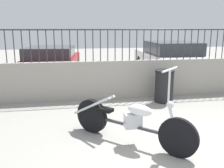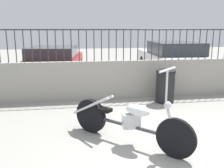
{
  "view_description": "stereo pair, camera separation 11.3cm",
  "coord_description": "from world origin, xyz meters",
  "px_view_note": "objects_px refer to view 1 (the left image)",
  "views": [
    {
      "loc": [
        -1.72,
        -3.32,
        1.88
      ],
      "look_at": [
        -0.81,
        1.84,
        0.7
      ],
      "focal_mm": 40.0,
      "sensor_mm": 36.0,
      "label": 1
    },
    {
      "loc": [
        -1.6,
        -3.34,
        1.88
      ],
      "look_at": [
        -0.81,
        1.84,
        0.7
      ],
      "focal_mm": 40.0,
      "sensor_mm": 36.0,
      "label": 2
    }
  ],
  "objects_px": {
    "car_red": "(52,63)",
    "car_white": "(170,58)",
    "trash_bin": "(164,86)",
    "motorcycle_dark_grey": "(125,120)"
  },
  "relations": [
    {
      "from": "car_red",
      "to": "car_white",
      "type": "xyz_separation_m",
      "value": [
        4.62,
        0.12,
        0.05
      ]
    },
    {
      "from": "trash_bin",
      "to": "car_white",
      "type": "distance_m",
      "value": 3.84
    },
    {
      "from": "trash_bin",
      "to": "car_white",
      "type": "xyz_separation_m",
      "value": [
        1.61,
        3.47,
        0.27
      ]
    },
    {
      "from": "car_white",
      "to": "trash_bin",
      "type": "bearing_deg",
      "value": 157.57
    },
    {
      "from": "motorcycle_dark_grey",
      "to": "car_red",
      "type": "xyz_separation_m",
      "value": [
        -1.49,
        5.44,
        0.25
      ]
    },
    {
      "from": "motorcycle_dark_grey",
      "to": "trash_bin",
      "type": "relative_size",
      "value": 2.06
    },
    {
      "from": "motorcycle_dark_grey",
      "to": "car_white",
      "type": "xyz_separation_m",
      "value": [
        3.13,
        5.57,
        0.3
      ]
    },
    {
      "from": "car_white",
      "to": "car_red",
      "type": "bearing_deg",
      "value": 93.98
    },
    {
      "from": "trash_bin",
      "to": "motorcycle_dark_grey",
      "type": "bearing_deg",
      "value": -125.95
    },
    {
      "from": "trash_bin",
      "to": "car_red",
      "type": "bearing_deg",
      "value": 131.94
    }
  ]
}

